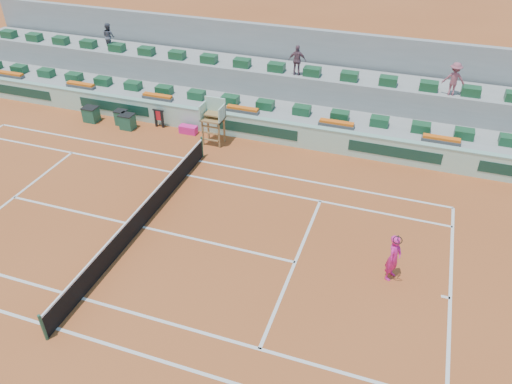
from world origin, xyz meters
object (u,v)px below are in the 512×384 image
at_px(umpire_chair, 214,115).
at_px(drink_cooler_a, 127,121).
at_px(tennis_player, 394,257).
at_px(player_bag, 188,130).

distance_m(umpire_chair, drink_cooler_a, 5.21).
distance_m(drink_cooler_a, tennis_player, 16.46).
height_order(player_bag, drink_cooler_a, drink_cooler_a).
bearing_deg(player_bag, drink_cooler_a, -170.01).
xyz_separation_m(player_bag, tennis_player, (11.54, -7.58, 0.72)).
distance_m(player_bag, drink_cooler_a, 3.41).
bearing_deg(drink_cooler_a, tennis_player, -25.15).
xyz_separation_m(player_bag, drink_cooler_a, (-3.35, -0.59, 0.21)).
distance_m(player_bag, umpire_chair, 2.24).
bearing_deg(drink_cooler_a, umpire_chair, 1.39).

